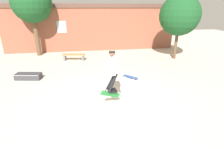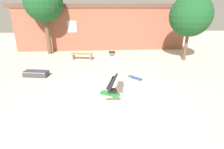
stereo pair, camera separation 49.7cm
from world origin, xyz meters
The scene contains 9 objects.
ground_plane centered at (0.00, 0.00, 0.00)m, with size 40.00×40.00×0.00m, color beige.
building_backdrop centered at (-0.03, 8.79, 1.90)m, with size 14.47×0.52×4.63m.
tree_right centered at (5.55, 5.40, 2.91)m, with size 2.63×2.63×4.23m.
tree_left centered at (-4.11, 7.84, 3.67)m, with size 2.72×2.72×5.07m.
park_bench centered at (-1.45, 6.02, 0.32)m, with size 1.53×0.61×0.44m.
skate_ledge centered at (-3.60, 3.04, 0.15)m, with size 1.33×0.72×0.30m.
skater centered at (0.20, -0.16, 1.51)m, with size 0.43×1.22×1.53m.
skateboard_flipping centered at (0.14, -0.20, 0.50)m, with size 0.79×0.34×0.52m.
skateboard_resting centered at (1.56, 2.34, 0.07)m, with size 0.70×0.74×0.08m.
Camera 1 is at (-0.69, -5.76, 3.47)m, focal length 28.00 mm.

